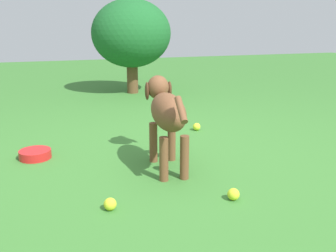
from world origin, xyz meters
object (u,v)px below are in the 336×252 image
object	(u,v)px
dog	(166,111)
tennis_ball_1	(110,204)
tennis_ball_0	(233,194)
tennis_ball_2	(197,127)
water_bowl	(35,154)

from	to	relation	value
dog	tennis_ball_1	world-z (taller)	dog
dog	tennis_ball_1	bearing A→B (deg)	141.47
dog	tennis_ball_0	bearing A→B (deg)	-155.94
tennis_ball_2	water_bowl	bearing A→B (deg)	-166.49
water_bowl	tennis_ball_1	bearing A→B (deg)	-67.03
dog	tennis_ball_0	size ratio (longest dim) A/B	12.81
tennis_ball_1	water_bowl	xyz separation A→B (m)	(-0.39, 0.91, -0.00)
tennis_ball_2	tennis_ball_0	bearing A→B (deg)	-102.64
tennis_ball_0	tennis_ball_2	distance (m)	1.35
tennis_ball_1	tennis_ball_2	world-z (taller)	same
tennis_ball_0	tennis_ball_1	size ratio (longest dim) A/B	1.00
tennis_ball_1	tennis_ball_2	bearing A→B (deg)	52.37
tennis_ball_0	tennis_ball_2	world-z (taller)	same
dog	water_bowl	world-z (taller)	dog
tennis_ball_1	water_bowl	bearing A→B (deg)	112.97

